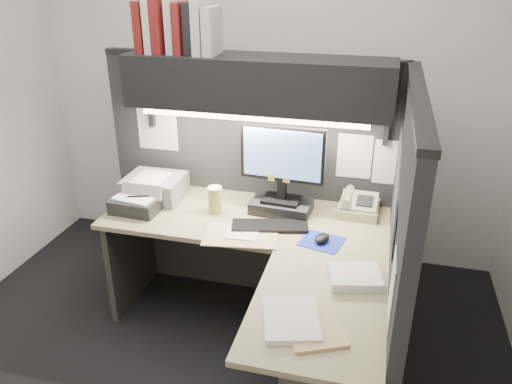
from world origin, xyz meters
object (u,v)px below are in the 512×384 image
monitor (282,179)px  keyboard (270,226)px  printer (155,187)px  coffee_cup (215,200)px  notebook_stack (138,204)px  desk (278,321)px  overhead_shelf (258,83)px  telephone (359,206)px

monitor → keyboard: 0.30m
keyboard → printer: 0.85m
coffee_cup → notebook_stack: bearing=-168.9°
desk → keyboard: keyboard is taller
desk → printer: 1.23m
overhead_shelf → coffee_cup: 0.75m
desk → printer: size_ratio=4.69×
desk → printer: (-0.97, 0.67, 0.36)m
monitor → telephone: 0.50m
overhead_shelf → notebook_stack: 1.04m
overhead_shelf → telephone: size_ratio=6.24×
desk → overhead_shelf: size_ratio=1.10×
telephone → desk: bearing=-111.0°
telephone → notebook_stack: size_ratio=0.86×
overhead_shelf → keyboard: (0.15, -0.30, -0.76)m
telephone → notebook_stack: telephone is taller
coffee_cup → printer: (-0.45, 0.10, -0.01)m
desk → keyboard: size_ratio=3.87×
coffee_cup → notebook_stack: 0.48m
printer → notebook_stack: size_ratio=1.26×
overhead_shelf → keyboard: 0.83m
printer → overhead_shelf: bearing=6.3°
telephone → printer: 1.31m
overhead_shelf → notebook_stack: (-0.69, -0.28, -0.73)m
desk → telephone: 0.90m
printer → notebook_stack: 0.20m
overhead_shelf → keyboard: size_ratio=3.53×
telephone → coffee_cup: coffee_cup is taller
monitor → telephone: monitor is taller
monitor → printer: bearing=-176.2°
overhead_shelf → monitor: (0.17, -0.08, -0.55)m
telephone → notebook_stack: (-1.33, -0.30, -0.01)m
overhead_shelf → telephone: overhead_shelf is taller
desk → monitor: 0.85m
keyboard → notebook_stack: bearing=165.3°
telephone → coffee_cup: size_ratio=1.58×
notebook_stack → coffee_cup: bearing=11.1°
monitor → keyboard: (-0.02, -0.22, -0.21)m
desk → keyboard: bearing=108.3°
overhead_shelf → printer: overhead_shelf is taller
keyboard → telephone: 0.58m
overhead_shelf → monitor: bearing=-24.4°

